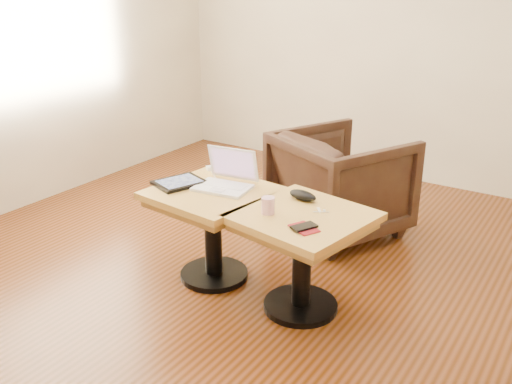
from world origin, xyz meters
The scene contains 11 objects.
room_shell centered at (0.00, 0.00, 1.35)m, with size 4.52×4.52×2.71m.
side_table_left centered at (-0.38, -0.02, 0.41)m, with size 0.66×0.66×0.55m.
side_table_right centered at (0.21, -0.04, 0.41)m, with size 0.70×0.70×0.55m.
laptop centered at (-0.34, 0.06, 0.59)m, with size 0.33×0.30×0.21m.
tablet centered at (-0.59, -0.05, 0.56)m, with size 0.29×0.32×0.02m.
charging_adapter centered at (-0.60, 0.24, 0.56)m, with size 0.04×0.04×0.02m, color white.
glasses_case centered at (0.11, 0.13, 0.57)m, with size 0.17×0.07×0.05m, color black.
striped_cup centered at (0.05, -0.13, 0.59)m, with size 0.07×0.07×0.09m, color #C85785.
earbuds_tangle centered at (0.26, 0.04, 0.55)m, with size 0.07×0.05×0.01m.
phone_on_sleeve centered at (0.29, -0.19, 0.56)m, with size 0.17×0.15×0.02m.
armchair centered at (-0.05, 0.96, 0.35)m, with size 0.75×0.77×0.70m, color black.
Camera 1 is at (1.44, -2.35, 1.68)m, focal length 40.00 mm.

